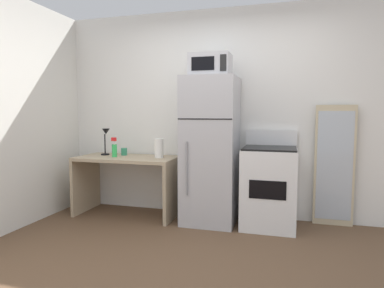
{
  "coord_description": "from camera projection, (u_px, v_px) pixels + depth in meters",
  "views": [
    {
      "loc": [
        0.74,
        -2.54,
        1.31
      ],
      "look_at": [
        -0.29,
        1.1,
        0.96
      ],
      "focal_mm": 31.34,
      "sensor_mm": 36.0,
      "label": 1
    }
  ],
  "objects": [
    {
      "name": "ground_plane",
      "position": [
        190.0,
        272.0,
        2.75
      ],
      "size": [
        12.0,
        12.0,
        0.0
      ],
      "primitive_type": "plane",
      "color": "brown"
    },
    {
      "name": "wall_back_white",
      "position": [
        227.0,
        114.0,
        4.26
      ],
      "size": [
        5.0,
        0.1,
        2.6
      ],
      "primitive_type": "cube",
      "color": "white",
      "rests_on": "ground"
    },
    {
      "name": "desk",
      "position": [
        128.0,
        174.0,
        4.29
      ],
      "size": [
        1.27,
        0.63,
        0.75
      ],
      "color": "tan",
      "rests_on": "ground"
    },
    {
      "name": "desk_lamp",
      "position": [
        106.0,
        137.0,
        4.42
      ],
      "size": [
        0.14,
        0.12,
        0.35
      ],
      "color": "black",
      "rests_on": "desk"
    },
    {
      "name": "paper_towel_roll",
      "position": [
        159.0,
        148.0,
        4.16
      ],
      "size": [
        0.11,
        0.11,
        0.24
      ],
      "primitive_type": "cylinder",
      "color": "white",
      "rests_on": "desk"
    },
    {
      "name": "spray_bottle",
      "position": [
        114.0,
        149.0,
        4.25
      ],
      "size": [
        0.06,
        0.06,
        0.25
      ],
      "color": "green",
      "rests_on": "desk"
    },
    {
      "name": "coffee_mug",
      "position": [
        124.0,
        152.0,
        4.42
      ],
      "size": [
        0.08,
        0.08,
        0.09
      ],
      "primitive_type": "cylinder",
      "color": "#338C66",
      "rests_on": "desk"
    },
    {
      "name": "refrigerator",
      "position": [
        210.0,
        151.0,
        3.97
      ],
      "size": [
        0.62,
        0.64,
        1.72
      ],
      "color": "#B7B7BC",
      "rests_on": "ground"
    },
    {
      "name": "microwave",
      "position": [
        211.0,
        65.0,
        3.86
      ],
      "size": [
        0.46,
        0.35,
        0.26
      ],
      "color": "#B7B7BC",
      "rests_on": "refrigerator"
    },
    {
      "name": "oven_range",
      "position": [
        269.0,
        187.0,
        3.84
      ],
      "size": [
        0.6,
        0.61,
        1.1
      ],
      "color": "white",
      "rests_on": "ground"
    },
    {
      "name": "leaning_mirror",
      "position": [
        334.0,
        166.0,
        3.86
      ],
      "size": [
        0.44,
        0.03,
        1.4
      ],
      "color": "#C6B793",
      "rests_on": "ground"
    }
  ]
}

